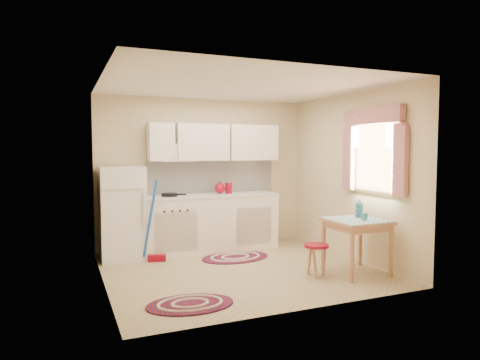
{
  "coord_description": "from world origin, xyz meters",
  "views": [
    {
      "loc": [
        -2.25,
        -5.31,
        1.64
      ],
      "look_at": [
        0.08,
        0.25,
        1.22
      ],
      "focal_mm": 32.0,
      "sensor_mm": 36.0,
      "label": 1
    }
  ],
  "objects_px": {
    "fridge": "(122,213)",
    "table": "(356,247)",
    "stool": "(316,260)",
    "base_cabinets": "(209,223)"
  },
  "relations": [
    {
      "from": "fridge",
      "to": "table",
      "type": "bearing_deg",
      "value": -35.62
    },
    {
      "from": "table",
      "to": "stool",
      "type": "xyz_separation_m",
      "value": [
        -0.57,
        0.09,
        -0.15
      ]
    },
    {
      "from": "table",
      "to": "stool",
      "type": "relative_size",
      "value": 1.71
    },
    {
      "from": "base_cabinets",
      "to": "table",
      "type": "bearing_deg",
      "value": -55.93
    },
    {
      "from": "fridge",
      "to": "stool",
      "type": "distance_m",
      "value": 2.95
    },
    {
      "from": "fridge",
      "to": "table",
      "type": "height_order",
      "value": "fridge"
    },
    {
      "from": "stool",
      "to": "fridge",
      "type": "bearing_deg",
      "value": 139.37
    },
    {
      "from": "base_cabinets",
      "to": "stool",
      "type": "relative_size",
      "value": 5.36
    },
    {
      "from": "fridge",
      "to": "base_cabinets",
      "type": "height_order",
      "value": "fridge"
    },
    {
      "from": "base_cabinets",
      "to": "stool",
      "type": "distance_m",
      "value": 2.12
    }
  ]
}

